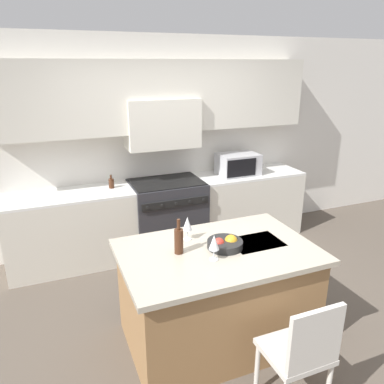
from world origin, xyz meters
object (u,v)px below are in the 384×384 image
(microwave, at_px, (238,164))
(wine_bottle, at_px, (179,240))
(oil_bottle_on_counter, at_px, (111,183))
(wine_glass_near, at_px, (214,243))
(wine_glass_far, at_px, (187,224))
(range_stove, at_px, (167,215))
(fruit_bowl, at_px, (225,243))
(island_chair, at_px, (302,351))

(microwave, xyz_separation_m, wine_bottle, (-1.50, -1.77, -0.05))
(wine_bottle, relative_size, oil_bottle_on_counter, 1.80)
(wine_glass_near, relative_size, wine_glass_far, 1.00)
(range_stove, height_order, wine_glass_near, wine_glass_near)
(range_stove, xyz_separation_m, oil_bottle_on_counter, (-0.68, 0.06, 0.51))
(wine_glass_near, xyz_separation_m, oil_bottle_on_counter, (-0.43, 2.02, -0.06))
(wine_glass_near, distance_m, oil_bottle_on_counter, 2.07)
(wine_bottle, bearing_deg, wine_glass_near, -43.43)
(microwave, xyz_separation_m, fruit_bowl, (-1.10, -1.83, -0.13))
(wine_bottle, height_order, oil_bottle_on_counter, wine_bottle)
(range_stove, height_order, fruit_bowl, fruit_bowl)
(wine_bottle, height_order, wine_glass_near, wine_bottle)
(wine_glass_near, bearing_deg, oil_bottle_on_counter, 102.06)
(fruit_bowl, bearing_deg, oil_bottle_on_counter, 108.04)
(range_stove, height_order, island_chair, range_stove)
(wine_glass_far, bearing_deg, microwave, 49.40)
(fruit_bowl, bearing_deg, microwave, 58.91)
(wine_bottle, distance_m, oil_bottle_on_counter, 1.83)
(range_stove, height_order, wine_glass_far, wine_glass_far)
(fruit_bowl, distance_m, oil_bottle_on_counter, 1.97)
(microwave, bearing_deg, wine_bottle, -130.18)
(microwave, bearing_deg, wine_glass_near, -122.90)
(wine_bottle, distance_m, wine_glass_far, 0.26)
(range_stove, bearing_deg, wine_glass_far, -101.49)
(wine_glass_near, height_order, oil_bottle_on_counter, wine_glass_near)
(wine_glass_far, bearing_deg, island_chair, -72.99)
(range_stove, distance_m, wine_bottle, 1.89)
(wine_glass_far, bearing_deg, range_stove, 78.51)
(island_chair, xyz_separation_m, wine_bottle, (-0.52, 0.97, 0.47))
(island_chair, xyz_separation_m, fruit_bowl, (-0.12, 0.92, 0.39))
(wine_glass_near, xyz_separation_m, fruit_bowl, (0.18, 0.15, -0.11))
(wine_glass_far, height_order, oil_bottle_on_counter, wine_glass_far)
(fruit_bowl, xyz_separation_m, oil_bottle_on_counter, (-0.61, 1.87, 0.05))
(island_chair, relative_size, fruit_bowl, 3.14)
(wine_glass_far, distance_m, oil_bottle_on_counter, 1.65)
(wine_bottle, bearing_deg, island_chair, -62.09)
(microwave, xyz_separation_m, wine_glass_far, (-1.34, -1.57, -0.02))
(wine_bottle, bearing_deg, oil_bottle_on_counter, 96.74)
(range_stove, distance_m, fruit_bowl, 1.87)
(wine_bottle, xyz_separation_m, wine_glass_near, (0.22, -0.21, 0.03))
(microwave, xyz_separation_m, island_chair, (-0.98, -2.75, -0.52))
(range_stove, distance_m, oil_bottle_on_counter, 0.85)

